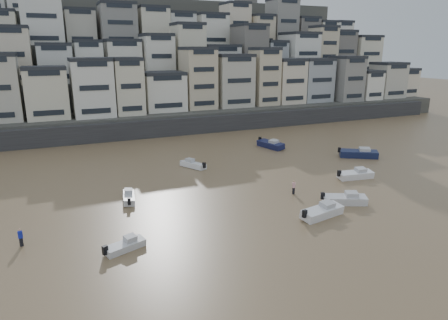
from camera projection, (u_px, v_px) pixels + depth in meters
name	position (u px, v px, depth m)	size (l,w,h in m)	color
harbor_wall	(168.00, 127.00, 81.93)	(140.00, 3.00, 3.50)	#38383A
hillside	(144.00, 64.00, 115.85)	(141.04, 66.00, 50.00)	#4C4C47
boat_d	(356.00, 173.00, 54.84)	(5.43, 1.78, 1.48)	silver
boat_h	(193.00, 164.00, 59.90)	(4.74, 1.55, 1.29)	silver
boat_g	(359.00, 152.00, 65.50)	(6.60, 2.16, 1.80)	#141D41
boat_j	(125.00, 245.00, 35.35)	(4.03, 1.32, 1.10)	silver
boat_a	(322.00, 210.00, 42.32)	(5.60, 1.83, 1.53)	silver
boat_i	(271.00, 143.00, 71.78)	(6.11, 2.00, 1.67)	#151A42
boat_f	(129.00, 196.00, 46.80)	(4.40, 1.44, 1.20)	silver
boat_b	(345.00, 198.00, 45.91)	(5.41, 1.77, 1.47)	silver
person_blue	(21.00, 237.00, 36.02)	(0.44, 0.44, 1.74)	#1622A6
person_pink	(294.00, 187.00, 49.03)	(0.44, 0.44, 1.74)	#D899A0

